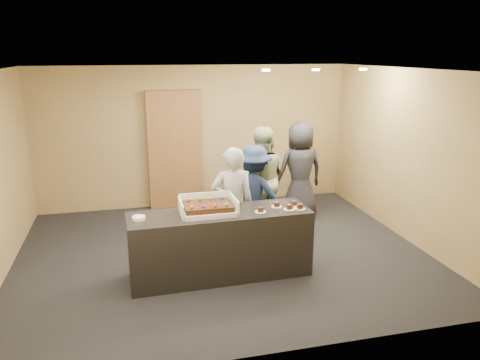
{
  "coord_description": "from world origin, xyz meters",
  "views": [
    {
      "loc": [
        -1.3,
        -6.38,
        2.94
      ],
      "look_at": [
        0.27,
        0.0,
        1.13
      ],
      "focal_mm": 35.0,
      "sensor_mm": 36.0,
      "label": 1
    }
  ],
  "objects_px": {
    "person_dark_suit": "(300,171)",
    "person_server_grey": "(233,205)",
    "sheet_cake": "(208,206)",
    "plate_stack": "(139,218)",
    "person_sage_man": "(260,179)",
    "cake_box": "(208,209)",
    "person_navy_man": "(254,194)",
    "storage_cabinet": "(175,150)",
    "serving_counter": "(220,244)",
    "person_brown_extra": "(267,179)"
  },
  "relations": [
    {
      "from": "person_dark_suit",
      "to": "person_server_grey",
      "type": "bearing_deg",
      "value": 38.29
    },
    {
      "from": "sheet_cake",
      "to": "plate_stack",
      "type": "relative_size",
      "value": 3.75
    },
    {
      "from": "person_server_grey",
      "to": "person_sage_man",
      "type": "distance_m",
      "value": 1.28
    },
    {
      "from": "person_server_grey",
      "to": "person_dark_suit",
      "type": "xyz_separation_m",
      "value": [
        1.57,
        1.46,
        0.04
      ]
    },
    {
      "from": "cake_box",
      "to": "person_sage_man",
      "type": "height_order",
      "value": "person_sage_man"
    },
    {
      "from": "person_server_grey",
      "to": "person_navy_man",
      "type": "xyz_separation_m",
      "value": [
        0.48,
        0.59,
        -0.06
      ]
    },
    {
      "from": "plate_stack",
      "to": "person_dark_suit",
      "type": "bearing_deg",
      "value": 33.71
    },
    {
      "from": "person_sage_man",
      "to": "storage_cabinet",
      "type": "bearing_deg",
      "value": -53.65
    },
    {
      "from": "serving_counter",
      "to": "person_brown_extra",
      "type": "bearing_deg",
      "value": 55.1
    },
    {
      "from": "serving_counter",
      "to": "person_dark_suit",
      "type": "distance_m",
      "value": 2.69
    },
    {
      "from": "serving_counter",
      "to": "person_dark_suit",
      "type": "bearing_deg",
      "value": 44.42
    },
    {
      "from": "person_sage_man",
      "to": "person_dark_suit",
      "type": "bearing_deg",
      "value": -156.91
    },
    {
      "from": "sheet_cake",
      "to": "person_brown_extra",
      "type": "xyz_separation_m",
      "value": [
        1.36,
        1.84,
        -0.21
      ]
    },
    {
      "from": "person_sage_man",
      "to": "person_dark_suit",
      "type": "distance_m",
      "value": 0.95
    },
    {
      "from": "cake_box",
      "to": "sheet_cake",
      "type": "height_order",
      "value": "cake_box"
    },
    {
      "from": "storage_cabinet",
      "to": "person_navy_man",
      "type": "height_order",
      "value": "storage_cabinet"
    },
    {
      "from": "serving_counter",
      "to": "person_navy_man",
      "type": "xyz_separation_m",
      "value": [
        0.76,
        1.04,
        0.33
      ]
    },
    {
      "from": "person_navy_man",
      "to": "cake_box",
      "type": "bearing_deg",
      "value": 79.87
    },
    {
      "from": "person_server_grey",
      "to": "plate_stack",
      "type": "bearing_deg",
      "value": 24.27
    },
    {
      "from": "storage_cabinet",
      "to": "person_brown_extra",
      "type": "bearing_deg",
      "value": -40.82
    },
    {
      "from": "storage_cabinet",
      "to": "person_dark_suit",
      "type": "bearing_deg",
      "value": -29.51
    },
    {
      "from": "plate_stack",
      "to": "person_server_grey",
      "type": "bearing_deg",
      "value": 19.57
    },
    {
      "from": "plate_stack",
      "to": "person_navy_man",
      "type": "relative_size",
      "value": 0.11
    },
    {
      "from": "person_server_grey",
      "to": "person_sage_man",
      "type": "relative_size",
      "value": 0.95
    },
    {
      "from": "storage_cabinet",
      "to": "person_sage_man",
      "type": "height_order",
      "value": "storage_cabinet"
    },
    {
      "from": "sheet_cake",
      "to": "cake_box",
      "type": "bearing_deg",
      "value": 89.02
    },
    {
      "from": "person_brown_extra",
      "to": "person_dark_suit",
      "type": "relative_size",
      "value": 0.9
    },
    {
      "from": "storage_cabinet",
      "to": "person_dark_suit",
      "type": "distance_m",
      "value": 2.41
    },
    {
      "from": "cake_box",
      "to": "person_server_grey",
      "type": "bearing_deg",
      "value": 44.69
    },
    {
      "from": "plate_stack",
      "to": "person_navy_man",
      "type": "height_order",
      "value": "person_navy_man"
    },
    {
      "from": "cake_box",
      "to": "sheet_cake",
      "type": "relative_size",
      "value": 1.17
    },
    {
      "from": "person_brown_extra",
      "to": "person_sage_man",
      "type": "bearing_deg",
      "value": 9.97
    },
    {
      "from": "person_brown_extra",
      "to": "person_dark_suit",
      "type": "xyz_separation_m",
      "value": [
        0.64,
        0.07,
        0.09
      ]
    },
    {
      "from": "serving_counter",
      "to": "person_dark_suit",
      "type": "height_order",
      "value": "person_dark_suit"
    },
    {
      "from": "person_navy_man",
      "to": "plate_stack",
      "type": "bearing_deg",
      "value": 62.21
    },
    {
      "from": "serving_counter",
      "to": "person_sage_man",
      "type": "height_order",
      "value": "person_sage_man"
    },
    {
      "from": "person_navy_man",
      "to": "person_brown_extra",
      "type": "bearing_deg",
      "value": -87.92
    },
    {
      "from": "serving_counter",
      "to": "person_brown_extra",
      "type": "relative_size",
      "value": 1.52
    },
    {
      "from": "person_dark_suit",
      "to": "cake_box",
      "type": "bearing_deg",
      "value": 38.68
    },
    {
      "from": "cake_box",
      "to": "plate_stack",
      "type": "relative_size",
      "value": 4.39
    },
    {
      "from": "serving_counter",
      "to": "person_server_grey",
      "type": "relative_size",
      "value": 1.43
    },
    {
      "from": "person_sage_man",
      "to": "person_navy_man",
      "type": "relative_size",
      "value": 1.13
    },
    {
      "from": "sheet_cake",
      "to": "plate_stack",
      "type": "xyz_separation_m",
      "value": [
        -0.89,
        -0.02,
        -0.08
      ]
    },
    {
      "from": "sheet_cake",
      "to": "person_dark_suit",
      "type": "height_order",
      "value": "person_dark_suit"
    },
    {
      "from": "person_navy_man",
      "to": "person_dark_suit",
      "type": "relative_size",
      "value": 0.89
    },
    {
      "from": "sheet_cake",
      "to": "person_server_grey",
      "type": "bearing_deg",
      "value": 46.42
    },
    {
      "from": "serving_counter",
      "to": "person_sage_man",
      "type": "bearing_deg",
      "value": 55.32
    },
    {
      "from": "person_brown_extra",
      "to": "person_server_grey",
      "type": "bearing_deg",
      "value": 10.43
    },
    {
      "from": "cake_box",
      "to": "person_brown_extra",
      "type": "xyz_separation_m",
      "value": [
        1.36,
        1.81,
        -0.16
      ]
    },
    {
      "from": "storage_cabinet",
      "to": "sheet_cake",
      "type": "relative_size",
      "value": 3.64
    }
  ]
}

